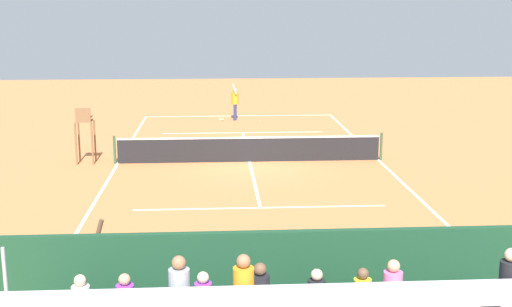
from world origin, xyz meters
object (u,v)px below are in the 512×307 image
Objects in this scene: tennis_net at (250,149)px; line_judge at (97,269)px; umpire_chair at (85,129)px; tennis_ball_near at (260,122)px; courtside_bench at (403,287)px; tennis_racket at (222,119)px; tennis_player at (235,101)px.

line_judge is (3.58, 13.09, 0.51)m from tennis_net.
umpire_chair is 1.11× the size of line_judge.
umpire_chair is 11.44m from tennis_ball_near.
tennis_net is 13.46m from courtside_bench.
courtside_bench is 0.93× the size of line_judge.
umpire_chair reaches higher than tennis_racket.
tennis_ball_near is 22.50m from line_judge.
courtside_bench is 23.07m from tennis_player.
tennis_player is 29.18× the size of tennis_ball_near.
line_judge is at bearing 78.24° from tennis_ball_near.
courtside_bench is 3.15× the size of tennis_racket.
umpire_chair is at bearing 50.69° from tennis_ball_near.
tennis_player is (0.24, -9.65, 0.51)m from tennis_net.
courtside_bench is at bearing 122.30° from umpire_chair.
tennis_player reaches higher than tennis_net.
tennis_ball_near is (-1.94, 0.94, 0.02)m from tennis_racket.
umpire_chair reaches higher than courtside_bench.
umpire_chair is 1.11× the size of tennis_player.
umpire_chair is 32.42× the size of tennis_ball_near.
umpire_chair is at bearing -1.15° from tennis_net.
tennis_racket is 23.12m from line_judge.
tennis_racket is 8.66× the size of tennis_ball_near.
tennis_player is 3.37× the size of tennis_racket.
line_judge is at bearing 74.71° from tennis_net.
courtside_bench is 0.93× the size of tennis_player.
tennis_net reaches higher than tennis_ball_near.
tennis_player reaches higher than tennis_racket.
tennis_player is at bearing -30.44° from tennis_ball_near.
courtside_bench is at bearing 93.27° from tennis_ball_near.
tennis_ball_near is at bearing 154.16° from tennis_racket.
line_judge is at bearing -1.80° from courtside_bench.
courtside_bench is 27.27× the size of tennis_ball_near.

